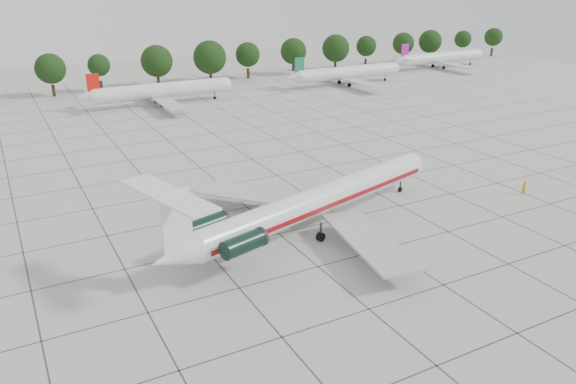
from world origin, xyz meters
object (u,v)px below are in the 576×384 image
object	(u,v)px
main_airliner	(308,204)
ground_crew	(524,188)
bg_airliner_d	(347,73)
bg_airliner_c	(162,91)
bg_airliner_e	(441,58)

from	to	relation	value
main_airliner	ground_crew	xyz separation A→B (m)	(28.75, -3.25, -2.30)
ground_crew	bg_airliner_d	xyz separation A→B (m)	(20.76, 69.88, 2.04)
main_airliner	bg_airliner_d	size ratio (longest dim) A/B	1.34
main_airliner	ground_crew	distance (m)	29.02
bg_airliner_c	bg_airliner_d	xyz separation A→B (m)	(45.50, 0.12, 0.00)
main_airliner	bg_airliner_e	world-z (taller)	main_airliner
ground_crew	main_airliner	bearing A→B (deg)	-2.60
bg_airliner_d	bg_airliner_c	bearing A→B (deg)	-179.85
ground_crew	bg_airliner_d	world-z (taller)	bg_airliner_d
ground_crew	bg_airliner_c	bearing A→B (deg)	-66.63
main_airliner	bg_airliner_d	distance (m)	83.01
main_airliner	ground_crew	bearing A→B (deg)	-22.44
ground_crew	bg_airliner_d	distance (m)	72.93
bg_airliner_e	main_airliner	bearing A→B (deg)	-139.13
bg_airliner_c	bg_airliner_e	size ratio (longest dim) A/B	1.00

